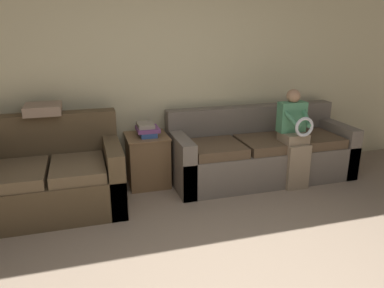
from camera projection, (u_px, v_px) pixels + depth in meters
The scene contains 7 objects.
wall_back at pixel (160, 74), 4.48m from camera, with size 7.00×0.06×2.55m.
couch_main at pixel (260, 153), 4.66m from camera, with size 2.23×0.85×0.85m.
couch_side at pixel (51, 178), 3.85m from camera, with size 1.43×0.95×0.94m.
child_left_seated at pixel (295, 135), 4.31m from camera, with size 0.33×0.37×1.14m.
side_shelf at pixel (148, 159), 4.43m from camera, with size 0.48×0.50×0.60m.
book_stack at pixel (147, 130), 4.32m from camera, with size 0.25×0.32×0.15m.
throw_pillow at pixel (43, 109), 3.94m from camera, with size 0.37×0.37×0.10m.
Camera 1 is at (-0.91, -1.73, 1.82)m, focal length 35.00 mm.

